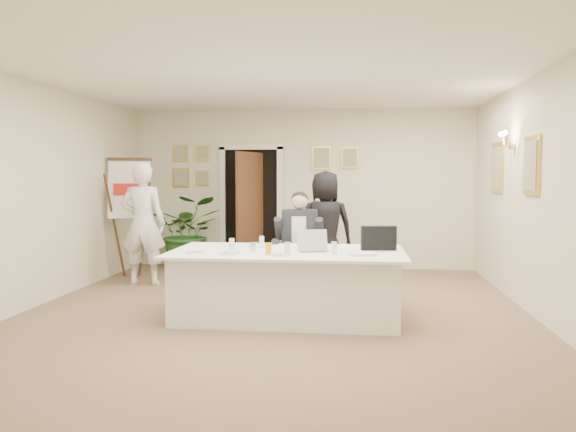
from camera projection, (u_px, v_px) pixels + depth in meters
The scene contains 28 objects.
floor at pixel (274, 314), 6.59m from camera, with size 7.00×7.00×0.00m, color brown.
ceiling at pixel (273, 73), 6.40m from camera, with size 6.00×7.00×0.02m, color white.
wall_back at pixel (302, 189), 9.96m from camera, with size 6.00×0.10×2.80m, color white.
wall_front at pixel (180, 217), 3.03m from camera, with size 6.00×0.10×2.80m, color white.
wall_left at pixel (30, 195), 6.85m from camera, with size 0.10×7.00×2.80m, color white.
wall_right at pixel (544, 197), 6.14m from camera, with size 0.10×7.00×2.80m, color white.
doorway at pixel (251, 209), 9.91m from camera, with size 1.14×0.86×2.20m.
pictures_back_wall at pixel (257, 164), 9.99m from camera, with size 3.40×0.06×0.80m, color gold, non-canonical shape.
pictures_right_wall at pixel (512, 167), 7.31m from camera, with size 0.06×2.20×0.80m, color gold, non-canonical shape.
wall_sconce at pixel (507, 140), 7.29m from camera, with size 0.20×0.30×0.24m, color #CE8A42, non-canonical shape.
conference_table at pixel (287, 284), 6.42m from camera, with size 2.65×1.42×0.78m.
seated_man at pixel (299, 245), 7.38m from camera, with size 0.62×0.66×1.44m, color black, non-canonical shape.
flip_chart at pixel (131, 224), 9.00m from camera, with size 0.68×0.49×1.88m.
standing_man at pixel (143, 223), 8.37m from camera, with size 0.67×0.44×1.84m, color white.
standing_woman at pixel (325, 227), 8.45m from camera, with size 0.83×0.54×1.71m, color black.
potted_palm at pixel (188, 232), 9.95m from camera, with size 1.16×1.01×1.29m, color #255D1F.
laptop at pixel (313, 239), 6.36m from camera, with size 0.34×0.36×0.28m, color #B7BABC, non-canonical shape.
laptop_bag at pixel (379, 238), 6.43m from camera, with size 0.40×0.11×0.28m, color black.
paper_stack at pixel (362, 254), 6.02m from camera, with size 0.29×0.20×0.03m, color white.
plate_left at pixel (194, 253), 6.18m from camera, with size 0.21×0.21×0.01m, color white.
plate_mid at pixel (230, 253), 6.11m from camera, with size 0.23×0.23×0.01m, color white.
plate_near at pixel (278, 255), 5.97m from camera, with size 0.20×0.20×0.01m, color white.
glass_a at pixel (232, 244), 6.42m from camera, with size 0.06×0.06×0.14m, color silver.
glass_b at pixel (287, 248), 6.04m from camera, with size 0.06×0.06×0.14m, color silver.
glass_c at pixel (334, 248), 6.08m from camera, with size 0.06×0.06×0.14m, color silver.
glass_d at pixel (262, 242), 6.66m from camera, with size 0.06×0.06×0.14m, color silver.
oj_glass at pixel (268, 249), 6.05m from camera, with size 0.07×0.07×0.13m, color orange.
steel_jug at pixel (253, 247), 6.31m from camera, with size 0.09×0.09×0.11m, color silver.
Camera 1 is at (0.93, -6.43, 1.62)m, focal length 35.00 mm.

